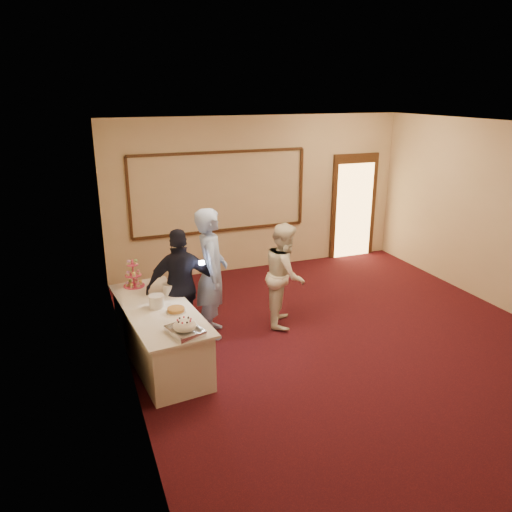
{
  "coord_description": "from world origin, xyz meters",
  "views": [
    {
      "loc": [
        -3.51,
        -5.5,
        3.45
      ],
      "look_at": [
        -1.05,
        0.92,
        1.15
      ],
      "focal_mm": 35.0,
      "sensor_mm": 36.0,
      "label": 1
    }
  ],
  "objects_px": {
    "pavlova_tray": "(185,328)",
    "plate_stack_a": "(157,301)",
    "buffet_table": "(160,334)",
    "plate_stack_b": "(169,289)",
    "cupcake_stand": "(133,276)",
    "tart": "(176,310)",
    "man": "(212,273)",
    "woman": "(285,274)",
    "guest": "(182,287)"
  },
  "relations": [
    {
      "from": "plate_stack_b",
      "to": "guest",
      "type": "xyz_separation_m",
      "value": [
        0.18,
        0.01,
        -0.01
      ]
    },
    {
      "from": "woman",
      "to": "guest",
      "type": "relative_size",
      "value": 0.95
    },
    {
      "from": "buffet_table",
      "to": "cupcake_stand",
      "type": "distance_m",
      "value": 1.04
    },
    {
      "from": "man",
      "to": "plate_stack_b",
      "type": "bearing_deg",
      "value": 113.42
    },
    {
      "from": "cupcake_stand",
      "to": "plate_stack_a",
      "type": "distance_m",
      "value": 0.88
    },
    {
      "from": "buffet_table",
      "to": "pavlova_tray",
      "type": "bearing_deg",
      "value": -79.23
    },
    {
      "from": "pavlova_tray",
      "to": "tart",
      "type": "height_order",
      "value": "pavlova_tray"
    },
    {
      "from": "plate_stack_a",
      "to": "buffet_table",
      "type": "bearing_deg",
      "value": -50.35
    },
    {
      "from": "plate_stack_a",
      "to": "man",
      "type": "height_order",
      "value": "man"
    },
    {
      "from": "cupcake_stand",
      "to": "guest",
      "type": "xyz_separation_m",
      "value": [
        0.59,
        -0.45,
        -0.09
      ]
    },
    {
      "from": "pavlova_tray",
      "to": "plate_stack_b",
      "type": "xyz_separation_m",
      "value": [
        0.07,
        1.24,
        0.0
      ]
    },
    {
      "from": "plate_stack_a",
      "to": "plate_stack_b",
      "type": "bearing_deg",
      "value": 58.21
    },
    {
      "from": "pavlova_tray",
      "to": "guest",
      "type": "height_order",
      "value": "guest"
    },
    {
      "from": "guest",
      "to": "plate_stack_b",
      "type": "bearing_deg",
      "value": 9.28
    },
    {
      "from": "cupcake_stand",
      "to": "woman",
      "type": "bearing_deg",
      "value": -10.47
    },
    {
      "from": "plate_stack_a",
      "to": "man",
      "type": "xyz_separation_m",
      "value": [
        0.88,
        0.49,
        0.1
      ]
    },
    {
      "from": "guest",
      "to": "plate_stack_a",
      "type": "bearing_deg",
      "value": 48.9
    },
    {
      "from": "woman",
      "to": "pavlova_tray",
      "type": "bearing_deg",
      "value": 149.83
    },
    {
      "from": "man",
      "to": "tart",
      "type": "bearing_deg",
      "value": 151.16
    },
    {
      "from": "plate_stack_b",
      "to": "tart",
      "type": "height_order",
      "value": "plate_stack_b"
    },
    {
      "from": "tart",
      "to": "man",
      "type": "distance_m",
      "value": 1.0
    },
    {
      "from": "guest",
      "to": "woman",
      "type": "bearing_deg",
      "value": -173.25
    },
    {
      "from": "tart",
      "to": "plate_stack_a",
      "type": "bearing_deg",
      "value": 131.5
    },
    {
      "from": "woman",
      "to": "man",
      "type": "bearing_deg",
      "value": 112.9
    },
    {
      "from": "man",
      "to": "guest",
      "type": "bearing_deg",
      "value": 115.1
    },
    {
      "from": "man",
      "to": "woman",
      "type": "distance_m",
      "value": 1.15
    },
    {
      "from": "pavlova_tray",
      "to": "tart",
      "type": "xyz_separation_m",
      "value": [
        0.03,
        0.62,
        -0.05
      ]
    },
    {
      "from": "plate_stack_b",
      "to": "woman",
      "type": "bearing_deg",
      "value": 1.91
    },
    {
      "from": "cupcake_stand",
      "to": "guest",
      "type": "height_order",
      "value": "guest"
    },
    {
      "from": "plate_stack_b",
      "to": "man",
      "type": "height_order",
      "value": "man"
    },
    {
      "from": "buffet_table",
      "to": "guest",
      "type": "height_order",
      "value": "guest"
    },
    {
      "from": "plate_stack_b",
      "to": "plate_stack_a",
      "type": "bearing_deg",
      "value": -121.79
    },
    {
      "from": "pavlova_tray",
      "to": "plate_stack_a",
      "type": "bearing_deg",
      "value": 101.41
    },
    {
      "from": "man",
      "to": "guest",
      "type": "height_order",
      "value": "man"
    },
    {
      "from": "buffet_table",
      "to": "plate_stack_a",
      "type": "distance_m",
      "value": 0.47
    },
    {
      "from": "buffet_table",
      "to": "pavlova_tray",
      "type": "height_order",
      "value": "pavlova_tray"
    },
    {
      "from": "pavlova_tray",
      "to": "plate_stack_a",
      "type": "relative_size",
      "value": 2.46
    },
    {
      "from": "buffet_table",
      "to": "plate_stack_b",
      "type": "distance_m",
      "value": 0.65
    },
    {
      "from": "buffet_table",
      "to": "plate_stack_a",
      "type": "xyz_separation_m",
      "value": [
        -0.01,
        0.02,
        0.47
      ]
    },
    {
      "from": "buffet_table",
      "to": "guest",
      "type": "bearing_deg",
      "value": 45.77
    },
    {
      "from": "cupcake_stand",
      "to": "plate_stack_a",
      "type": "bearing_deg",
      "value": -78.74
    },
    {
      "from": "cupcake_stand",
      "to": "plate_stack_a",
      "type": "xyz_separation_m",
      "value": [
        0.17,
        -0.86,
        -0.07
      ]
    },
    {
      "from": "buffet_table",
      "to": "tart",
      "type": "height_order",
      "value": "tart"
    },
    {
      "from": "plate_stack_a",
      "to": "woman",
      "type": "relative_size",
      "value": 0.13
    },
    {
      "from": "pavlova_tray",
      "to": "man",
      "type": "xyz_separation_m",
      "value": [
        0.71,
        1.33,
        0.11
      ]
    },
    {
      "from": "plate_stack_a",
      "to": "woman",
      "type": "height_order",
      "value": "woman"
    },
    {
      "from": "man",
      "to": "woman",
      "type": "height_order",
      "value": "man"
    },
    {
      "from": "tart",
      "to": "man",
      "type": "bearing_deg",
      "value": 46.35
    },
    {
      "from": "buffet_table",
      "to": "pavlova_tray",
      "type": "relative_size",
      "value": 4.54
    },
    {
      "from": "plate_stack_b",
      "to": "tart",
      "type": "distance_m",
      "value": 0.62
    }
  ]
}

